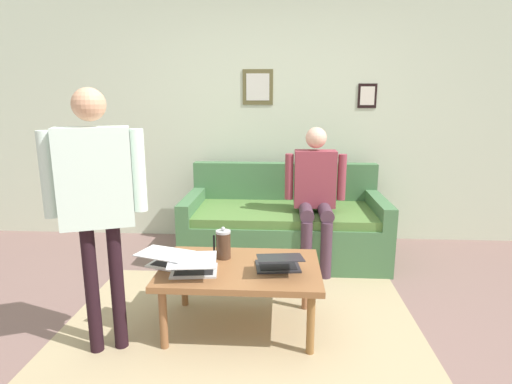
{
  "coord_description": "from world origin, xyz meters",
  "views": [
    {
      "loc": [
        -0.16,
        2.29,
        1.51
      ],
      "look_at": [
        0.04,
        -0.87,
        0.8
      ],
      "focal_mm": 28.64,
      "sensor_mm": 36.0,
      "label": 1
    }
  ],
  "objects_px": {
    "laptop_center": "(278,263)",
    "person_standing": "(96,190)",
    "laptop_left": "(194,267)",
    "laptop_right": "(172,260)",
    "french_press": "(223,244)",
    "couch": "(284,226)",
    "person_seated": "(315,189)",
    "coffee_table": "(240,273)"
  },
  "relations": [
    {
      "from": "couch",
      "to": "laptop_right",
      "type": "xyz_separation_m",
      "value": [
        0.74,
        1.38,
        0.18
      ]
    },
    {
      "from": "french_press",
      "to": "person_seated",
      "type": "bearing_deg",
      "value": -125.7
    },
    {
      "from": "couch",
      "to": "person_standing",
      "type": "distance_m",
      "value": 2.09
    },
    {
      "from": "coffee_table",
      "to": "person_seated",
      "type": "relative_size",
      "value": 0.82
    },
    {
      "from": "couch",
      "to": "laptop_left",
      "type": "distance_m",
      "value": 1.6
    },
    {
      "from": "couch",
      "to": "person_standing",
      "type": "relative_size",
      "value": 1.2
    },
    {
      "from": "laptop_left",
      "to": "laptop_right",
      "type": "relative_size",
      "value": 0.82
    },
    {
      "from": "couch",
      "to": "person_seated",
      "type": "bearing_deg",
      "value": 140.49
    },
    {
      "from": "laptop_left",
      "to": "french_press",
      "type": "xyz_separation_m",
      "value": [
        -0.15,
        -0.28,
        0.05
      ]
    },
    {
      "from": "couch",
      "to": "laptop_right",
      "type": "bearing_deg",
      "value": 61.71
    },
    {
      "from": "laptop_center",
      "to": "person_standing",
      "type": "relative_size",
      "value": 0.23
    },
    {
      "from": "coffee_table",
      "to": "french_press",
      "type": "relative_size",
      "value": 4.61
    },
    {
      "from": "couch",
      "to": "laptop_center",
      "type": "distance_m",
      "value": 1.4
    },
    {
      "from": "laptop_center",
      "to": "laptop_right",
      "type": "distance_m",
      "value": 0.7
    },
    {
      "from": "laptop_left",
      "to": "person_standing",
      "type": "xyz_separation_m",
      "value": [
        0.51,
        0.16,
        0.53
      ]
    },
    {
      "from": "coffee_table",
      "to": "laptop_center",
      "type": "relative_size",
      "value": 2.87
    },
    {
      "from": "coffee_table",
      "to": "laptop_left",
      "type": "bearing_deg",
      "value": 26.61
    },
    {
      "from": "laptop_right",
      "to": "laptop_left",
      "type": "bearing_deg",
      "value": 148.94
    },
    {
      "from": "coffee_table",
      "to": "person_seated",
      "type": "bearing_deg",
      "value": -117.08
    },
    {
      "from": "couch",
      "to": "french_press",
      "type": "xyz_separation_m",
      "value": [
        0.43,
        1.2,
        0.24
      ]
    },
    {
      "from": "laptop_left",
      "to": "person_standing",
      "type": "height_order",
      "value": "person_standing"
    },
    {
      "from": "couch",
      "to": "coffee_table",
      "type": "xyz_separation_m",
      "value": [
        0.3,
        1.34,
        0.09
      ]
    },
    {
      "from": "laptop_left",
      "to": "person_standing",
      "type": "distance_m",
      "value": 0.75
    },
    {
      "from": "french_press",
      "to": "person_standing",
      "type": "height_order",
      "value": "person_standing"
    },
    {
      "from": "laptop_center",
      "to": "coffee_table",
      "type": "bearing_deg",
      "value": -9.15
    },
    {
      "from": "couch",
      "to": "french_press",
      "type": "relative_size",
      "value": 8.34
    },
    {
      "from": "laptop_right",
      "to": "person_seated",
      "type": "xyz_separation_m",
      "value": [
        -1.02,
        -1.16,
        0.24
      ]
    },
    {
      "from": "laptop_center",
      "to": "person_standing",
      "type": "xyz_separation_m",
      "value": [
        1.04,
        0.26,
        0.53
      ]
    },
    {
      "from": "laptop_center",
      "to": "person_seated",
      "type": "height_order",
      "value": "person_seated"
    },
    {
      "from": "coffee_table",
      "to": "laptop_left",
      "type": "height_order",
      "value": "laptop_left"
    },
    {
      "from": "laptop_center",
      "to": "laptop_right",
      "type": "xyz_separation_m",
      "value": [
        0.7,
        -0.0,
        0.0
      ]
    },
    {
      "from": "laptop_right",
      "to": "french_press",
      "type": "bearing_deg",
      "value": -150.6
    },
    {
      "from": "couch",
      "to": "person_standing",
      "type": "height_order",
      "value": "person_standing"
    },
    {
      "from": "coffee_table",
      "to": "person_seated",
      "type": "xyz_separation_m",
      "value": [
        -0.57,
        -1.12,
        0.33
      ]
    },
    {
      "from": "person_standing",
      "to": "laptop_left",
      "type": "bearing_deg",
      "value": -162.48
    },
    {
      "from": "laptop_left",
      "to": "french_press",
      "type": "distance_m",
      "value": 0.32
    },
    {
      "from": "laptop_right",
      "to": "laptop_center",
      "type": "bearing_deg",
      "value": 179.96
    },
    {
      "from": "couch",
      "to": "person_standing",
      "type": "bearing_deg",
      "value": 56.57
    },
    {
      "from": "laptop_center",
      "to": "laptop_right",
      "type": "height_order",
      "value": "laptop_center"
    },
    {
      "from": "laptop_left",
      "to": "laptop_right",
      "type": "xyz_separation_m",
      "value": [
        0.17,
        -0.1,
        0.0
      ]
    },
    {
      "from": "couch",
      "to": "laptop_center",
      "type": "height_order",
      "value": "couch"
    },
    {
      "from": "french_press",
      "to": "person_standing",
      "type": "xyz_separation_m",
      "value": [
        0.66,
        0.44,
        0.47
      ]
    }
  ]
}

